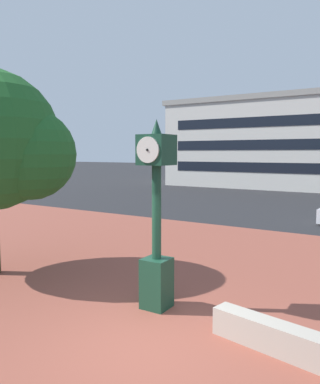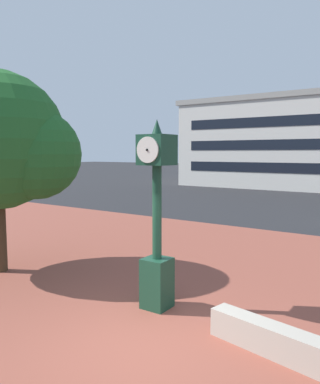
% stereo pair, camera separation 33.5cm
% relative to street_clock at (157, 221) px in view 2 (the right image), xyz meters
% --- Properties ---
extents(ground_plane, '(200.00, 200.00, 0.00)m').
position_rel_street_clock_xyz_m(ground_plane, '(0.82, -1.48, -1.88)').
color(ground_plane, '#262628').
extents(plaza_brick_paving, '(44.00, 15.02, 0.01)m').
position_rel_street_clock_xyz_m(plaza_brick_paving, '(0.82, 2.04, -1.88)').
color(plaza_brick_paving, brown).
rests_on(plaza_brick_paving, ground).
extents(planter_wall, '(3.22, 1.03, 0.50)m').
position_rel_street_clock_xyz_m(planter_wall, '(3.14, -0.58, -1.63)').
color(planter_wall, '#ADA393').
rests_on(planter_wall, ground).
extents(street_clock, '(0.64, 0.75, 4.02)m').
position_rel_street_clock_xyz_m(street_clock, '(0.00, 0.00, 0.00)').
color(street_clock, '#19422D').
rests_on(street_clock, ground).
extents(plaza_tree, '(4.09, 3.81, 5.57)m').
position_rel_street_clock_xyz_m(plaza_tree, '(-4.92, -0.30, 1.69)').
color(plaza_tree, '#42301E').
rests_on(plaza_tree, ground).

